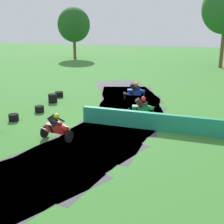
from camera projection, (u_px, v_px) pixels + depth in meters
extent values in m
plane|color=#38752D|center=(115.00, 125.00, 16.25)|extent=(120.00, 120.00, 0.00)
cube|color=#3D3D42|center=(43.00, 170.00, 11.27)|extent=(6.82, 9.81, 0.01)
cube|color=#3D3D42|center=(90.00, 144.00, 13.65)|extent=(5.61, 9.53, 0.01)
cube|color=#3D3D42|center=(115.00, 125.00, 16.25)|extent=(4.27, 9.02, 0.01)
cube|color=#3D3D42|center=(127.00, 110.00, 18.99)|extent=(5.33, 9.44, 0.01)
cube|color=#3D3D42|center=(129.00, 99.00, 21.81)|extent=(6.57, 9.77, 0.01)
cube|color=#3D3D42|center=(125.00, 90.00, 24.65)|extent=(7.65, 9.85, 0.01)
cylinder|color=black|center=(69.00, 136.00, 13.82)|extent=(0.17, 0.67, 0.66)
cylinder|color=black|center=(45.00, 132.00, 14.38)|extent=(0.17, 0.67, 0.66)
cube|color=red|center=(56.00, 128.00, 13.98)|extent=(1.03, 0.44, 0.43)
ellipsoid|color=red|center=(58.00, 124.00, 13.81)|extent=(0.47, 0.35, 0.27)
cone|color=red|center=(68.00, 128.00, 13.66)|extent=(0.43, 0.38, 0.44)
cylinder|color=#B2B2B7|center=(44.00, 129.00, 14.16)|extent=(0.42, 0.14, 0.17)
cube|color=black|center=(53.00, 121.00, 13.87)|extent=(0.53, 0.35, 0.59)
sphere|color=yellow|center=(57.00, 116.00, 13.67)|extent=(0.26, 0.26, 0.26)
cylinder|color=black|center=(61.00, 120.00, 13.90)|extent=(0.43, 0.13, 0.24)
cylinder|color=black|center=(56.00, 123.00, 13.60)|extent=(0.43, 0.13, 0.24)
cylinder|color=black|center=(55.00, 126.00, 14.20)|extent=(0.28, 0.15, 0.42)
cylinder|color=black|center=(50.00, 129.00, 13.90)|extent=(0.28, 0.15, 0.42)
cylinder|color=black|center=(153.00, 114.00, 17.18)|extent=(0.20, 0.70, 0.69)
cylinder|color=black|center=(129.00, 113.00, 17.39)|extent=(0.20, 0.70, 0.69)
cube|color=#198438|center=(141.00, 109.00, 17.15)|extent=(1.04, 0.50, 0.44)
ellipsoid|color=#198438|center=(144.00, 105.00, 17.01)|extent=(0.49, 0.38, 0.28)
cone|color=#198438|center=(153.00, 108.00, 17.00)|extent=(0.43, 0.41, 0.45)
cylinder|color=#B2B2B7|center=(130.00, 111.00, 17.17)|extent=(0.42, 0.18, 0.17)
cube|color=#331919|center=(140.00, 103.00, 17.00)|extent=(0.53, 0.42, 0.61)
sphere|color=red|center=(143.00, 99.00, 16.84)|extent=(0.26, 0.26, 0.26)
cylinder|color=#331919|center=(145.00, 101.00, 17.10)|extent=(0.43, 0.18, 0.24)
cylinder|color=#331919|center=(144.00, 104.00, 16.78)|extent=(0.43, 0.18, 0.24)
cylinder|color=#331919|center=(138.00, 107.00, 17.33)|extent=(0.27, 0.20, 0.42)
cylinder|color=#331919|center=(137.00, 110.00, 17.01)|extent=(0.27, 0.20, 0.42)
cylinder|color=black|center=(144.00, 96.00, 21.42)|extent=(0.24, 0.68, 0.68)
cylinder|color=black|center=(125.00, 96.00, 21.55)|extent=(0.24, 0.68, 0.68)
cube|color=#1E38B2|center=(134.00, 92.00, 21.36)|extent=(1.05, 0.55, 0.44)
ellipsoid|color=#1E38B2|center=(137.00, 89.00, 21.23)|extent=(0.50, 0.40, 0.28)
cone|color=#1E38B2|center=(144.00, 91.00, 21.25)|extent=(0.45, 0.42, 0.45)
cylinder|color=#B2B2B7|center=(126.00, 94.00, 21.34)|extent=(0.42, 0.19, 0.17)
cube|color=black|center=(133.00, 87.00, 21.21)|extent=(0.54, 0.44, 0.60)
sphere|color=yellow|center=(136.00, 83.00, 21.07)|extent=(0.26, 0.26, 0.26)
cylinder|color=black|center=(137.00, 86.00, 21.33)|extent=(0.43, 0.20, 0.24)
cylinder|color=black|center=(137.00, 88.00, 21.01)|extent=(0.43, 0.20, 0.24)
cylinder|color=black|center=(132.00, 91.00, 21.53)|extent=(0.28, 0.21, 0.42)
cylinder|color=black|center=(132.00, 93.00, 21.21)|extent=(0.28, 0.21, 0.42)
cylinder|color=black|center=(14.00, 119.00, 16.93)|extent=(0.56, 0.56, 0.20)
cylinder|color=black|center=(13.00, 116.00, 16.87)|extent=(0.56, 0.56, 0.20)
cylinder|color=black|center=(40.00, 111.00, 18.58)|extent=(0.57, 0.57, 0.20)
cylinder|color=black|center=(39.00, 108.00, 18.52)|extent=(0.57, 0.57, 0.20)
cylinder|color=black|center=(53.00, 101.00, 20.87)|extent=(0.61, 0.61, 0.20)
cylinder|color=black|center=(53.00, 98.00, 20.82)|extent=(0.61, 0.61, 0.20)
cylinder|color=black|center=(53.00, 96.00, 20.76)|extent=(0.61, 0.61, 0.20)
cylinder|color=black|center=(59.00, 96.00, 22.44)|extent=(0.61, 0.61, 0.20)
cylinder|color=black|center=(59.00, 93.00, 22.38)|extent=(0.61, 0.61, 0.20)
cylinder|color=brown|center=(222.00, 49.00, 36.73)|extent=(0.44, 0.44, 4.62)
cylinder|color=brown|center=(75.00, 49.00, 46.76)|extent=(0.44, 0.44, 3.03)
ellipsoid|color=#1E511E|center=(74.00, 25.00, 45.71)|extent=(4.98, 4.98, 5.23)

